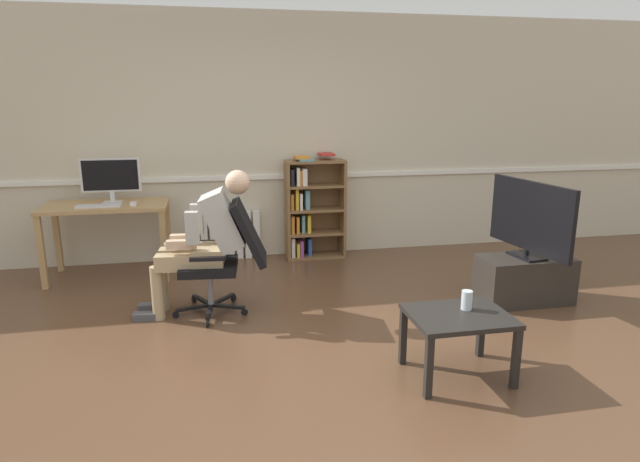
# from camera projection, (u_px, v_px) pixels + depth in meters

# --- Properties ---
(ground_plane) EXTENTS (18.00, 18.00, 0.00)m
(ground_plane) POSITION_uv_depth(u_px,v_px,m) (323.00, 355.00, 3.84)
(ground_plane) COLOR brown
(back_wall) EXTENTS (12.00, 0.13, 2.70)m
(back_wall) POSITION_uv_depth(u_px,v_px,m) (276.00, 138.00, 6.03)
(back_wall) COLOR beige
(back_wall) RESTS_ON ground_plane
(computer_desk) EXTENTS (1.20, 0.64, 0.76)m
(computer_desk) POSITION_uv_depth(u_px,v_px,m) (107.00, 215.00, 5.38)
(computer_desk) COLOR tan
(computer_desk) RESTS_ON ground_plane
(imac_monitor) EXTENTS (0.58, 0.14, 0.45)m
(imac_monitor) POSITION_uv_depth(u_px,v_px,m) (111.00, 177.00, 5.38)
(imac_monitor) COLOR silver
(imac_monitor) RESTS_ON computer_desk
(keyboard) EXTENTS (0.42, 0.12, 0.02)m
(keyboard) POSITION_uv_depth(u_px,v_px,m) (99.00, 206.00, 5.21)
(keyboard) COLOR silver
(keyboard) RESTS_ON computer_desk
(computer_mouse) EXTENTS (0.06, 0.10, 0.03)m
(computer_mouse) POSITION_uv_depth(u_px,v_px,m) (133.00, 204.00, 5.29)
(computer_mouse) COLOR white
(computer_mouse) RESTS_ON computer_desk
(bookshelf) EXTENTS (0.67, 0.29, 1.19)m
(bookshelf) POSITION_uv_depth(u_px,v_px,m) (311.00, 208.00, 6.09)
(bookshelf) COLOR brown
(bookshelf) RESTS_ON ground_plane
(radiator) EXTENTS (0.76, 0.08, 0.55)m
(radiator) POSITION_uv_depth(u_px,v_px,m) (226.00, 235.00, 6.07)
(radiator) COLOR white
(radiator) RESTS_ON ground_plane
(office_chair) EXTENTS (0.82, 0.62, 0.97)m
(office_chair) POSITION_uv_depth(u_px,v_px,m) (227.00, 253.00, 4.49)
(office_chair) COLOR black
(office_chair) RESTS_ON ground_plane
(person_seated) EXTENTS (1.00, 0.41, 1.22)m
(person_seated) POSITION_uv_depth(u_px,v_px,m) (204.00, 239.00, 4.44)
(person_seated) COLOR tan
(person_seated) RESTS_ON ground_plane
(tv_stand) EXTENTS (0.81, 0.41, 0.42)m
(tv_stand) POSITION_uv_depth(u_px,v_px,m) (524.00, 279.00, 4.80)
(tv_stand) COLOR #2D2823
(tv_stand) RESTS_ON ground_plane
(tv_screen) EXTENTS (0.24, 1.01, 0.68)m
(tv_screen) POSITION_uv_depth(u_px,v_px,m) (530.00, 218.00, 4.66)
(tv_screen) COLOR black
(tv_screen) RESTS_ON tv_stand
(coffee_table) EXTENTS (0.64, 0.51, 0.44)m
(coffee_table) POSITION_uv_depth(u_px,v_px,m) (459.00, 323.00, 3.47)
(coffee_table) COLOR black
(coffee_table) RESTS_ON ground_plane
(drinking_glass) EXTENTS (0.07, 0.07, 0.13)m
(drinking_glass) POSITION_uv_depth(u_px,v_px,m) (467.00, 300.00, 3.51)
(drinking_glass) COLOR silver
(drinking_glass) RESTS_ON coffee_table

